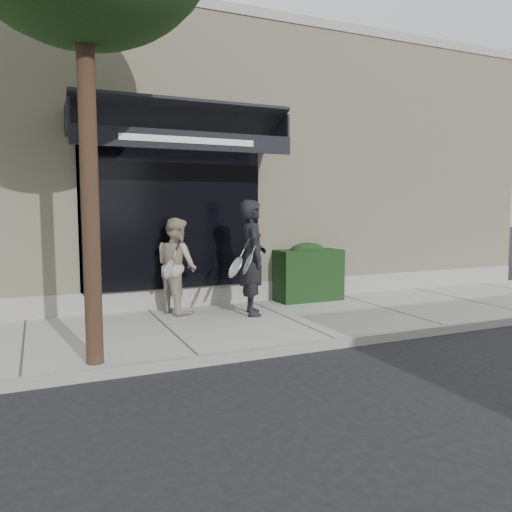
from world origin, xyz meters
name	(u,v)px	position (x,y,z in m)	size (l,w,h in m)	color
ground	(286,324)	(0.00, 0.00, 0.00)	(80.00, 80.00, 0.00)	black
sidewalk	(286,321)	(0.00, 0.00, 0.06)	(20.00, 3.00, 0.12)	gray
curb	(337,343)	(0.00, -1.55, 0.07)	(20.00, 0.10, 0.14)	gray
building_facade	(197,176)	(-0.01, 4.96, 2.74)	(14.30, 8.04, 5.64)	beige
hedge	(307,273)	(1.10, 1.25, 0.66)	(1.30, 0.70, 1.14)	black
pedestrian_front	(253,258)	(-0.43, 0.43, 1.10)	(0.89, 0.97, 1.96)	black
pedestrian_back	(177,265)	(-1.58, 1.09, 0.95)	(0.84, 0.96, 1.66)	#AD9E8A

